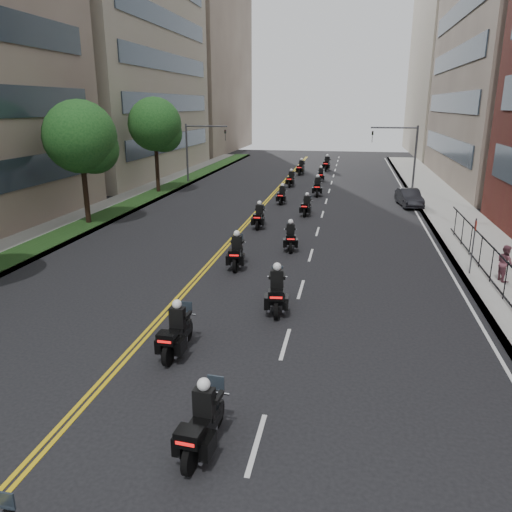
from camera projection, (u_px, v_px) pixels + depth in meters
The scene contains 24 objects.
sidewalk_right at pixel (472, 237), 28.48m from camera, with size 4.00×90.00×0.15m, color gray.
sidewalk_left at pixel (85, 220), 32.73m from camera, with size 4.00×90.00×0.15m, color gray.
grass_strip at pixel (96, 219), 32.56m from camera, with size 2.00×90.00×0.04m, color #183413.
building_right_far at pixel (471, 64), 72.86m from camera, with size 15.00×28.00×26.00m, color #A29C83.
building_left_mid at pixel (93, 6), 51.19m from camera, with size 16.11×28.00×34.00m.
building_left_far at pixel (187, 68), 80.56m from camera, with size 16.00×28.00×26.00m, color #776457.
street_trees at pixel (28, 150), 25.08m from camera, with size 4.40×38.40×7.98m.
traffic_signal_right at pixel (405, 148), 43.84m from camera, with size 4.09×0.20×5.60m.
traffic_signal_left at pixel (196, 145), 47.22m from camera, with size 4.09×0.20×5.60m.
motorcycle_1 at pixel (203, 424), 10.86m from camera, with size 0.62×2.32×1.72m.
motorcycle_2 at pixel (177, 333), 15.14m from camera, with size 0.54×2.34×1.72m.
motorcycle_3 at pixel (277, 292), 18.34m from camera, with size 0.73×2.46×1.82m.
motorcycle_4 at pixel (237, 253), 23.26m from camera, with size 0.67×2.38×1.75m.
motorcycle_5 at pixel (290, 238), 26.15m from camera, with size 0.67×2.18×1.61m.
motorcycle_6 at pixel (259, 217), 30.83m from camera, with size 0.53×2.26×1.67m.
motorcycle_7 at pixel (307, 206), 34.27m from camera, with size 0.58×2.14×1.58m.
motorcycle_8 at pixel (282, 196), 38.33m from camera, with size 0.49×2.12×1.57m.
motorcycle_9 at pixel (317, 187), 41.64m from camera, with size 0.56×2.41×1.78m.
motorcycle_10 at pixel (291, 180), 46.30m from camera, with size 0.57×2.24×1.65m.
motorcycle_11 at pixel (321, 175), 49.40m from camera, with size 0.49×2.11×1.55m.
motorcycle_12 at pixel (301, 168), 54.10m from camera, with size 0.68×2.46×1.82m.
motorcycle_13 at pixel (327, 164), 57.40m from camera, with size 0.69×2.54×1.87m.
parked_sedan at pixel (409, 198), 37.39m from camera, with size 1.37×3.92×1.29m, color black.
pedestrian_b at pixel (505, 263), 21.04m from camera, with size 0.76×0.59×1.56m, color #7C4350.
Camera 1 is at (4.95, -4.37, 7.34)m, focal length 35.00 mm.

